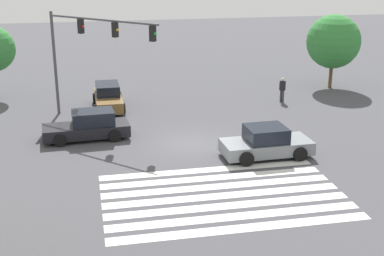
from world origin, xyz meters
name	(u,v)px	position (x,y,z in m)	size (l,w,h in m)	color
ground_plane	(192,143)	(0.00, 0.00, 0.00)	(108.81, 108.81, 0.00)	#47474C
crosswalk_markings	(223,196)	(0.00, -6.58, 0.00)	(10.13, 6.30, 0.01)	silver
traffic_signal_mast	(87,42)	(-5.14, 5.14, 4.81)	(5.82, 5.82, 6.39)	#47474C
car_0	(108,97)	(-4.00, 7.84, 0.73)	(1.94, 4.57, 1.56)	brown
car_1	(88,126)	(-5.38, 1.91, 0.72)	(4.74, 2.23, 1.57)	black
car_2	(266,143)	(3.25, -2.58, 0.71)	(4.52, 2.32, 1.56)	gray
pedestrian	(282,89)	(7.68, 6.93, 0.94)	(0.40, 0.41, 1.69)	#38383D
tree_corner_b	(333,42)	(12.69, 10.05, 3.48)	(3.96, 3.96, 5.46)	brown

